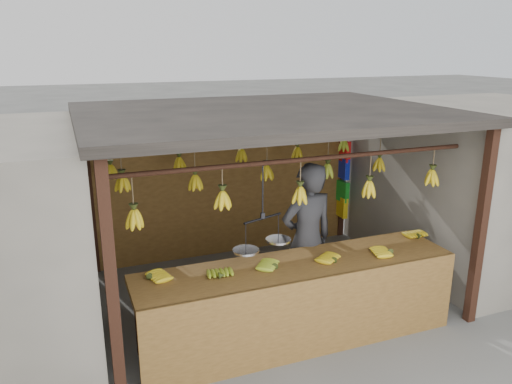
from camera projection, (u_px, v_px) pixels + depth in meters
name	position (u px, v px, depth m)	size (l,w,h in m)	color
ground	(264.00, 293.00, 6.55)	(80.00, 80.00, 0.00)	#5B5B57
stall	(255.00, 140.00, 6.28)	(4.30, 3.30, 2.40)	black
neighbor_right	(487.00, 182.00, 7.47)	(3.00, 3.00, 2.30)	slate
counter	(303.00, 285.00, 5.22)	(3.51, 0.80, 0.96)	brown
hanging_bananas	(265.00, 174.00, 6.09)	(3.59, 2.18, 0.40)	gold
balance_scale	(263.00, 241.00, 5.17)	(0.68, 0.41, 0.89)	black
vendor	(307.00, 240.00, 5.85)	(0.68, 0.45, 1.86)	#262628
bag_bundles	(343.00, 180.00, 8.14)	(0.08, 0.26, 1.28)	red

